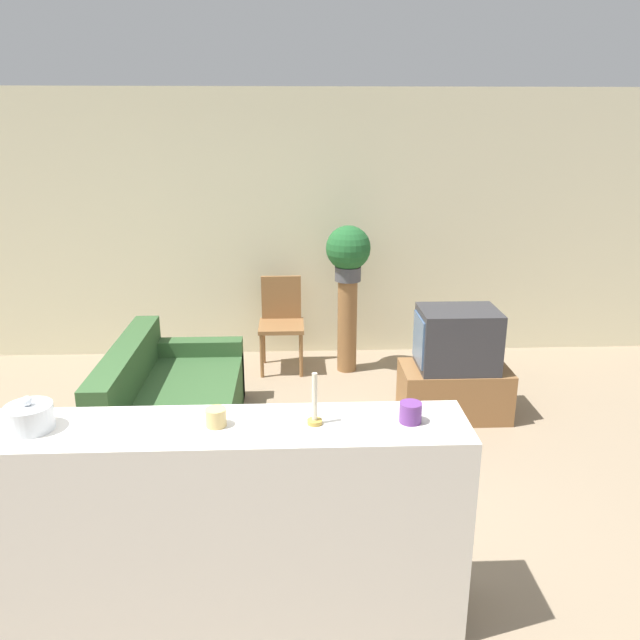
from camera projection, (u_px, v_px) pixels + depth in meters
ground_plane at (206, 565)px, 3.51m from camera, size 14.00×14.00×0.00m
wall_back at (243, 227)px, 6.36m from camera, size 9.00×0.06×2.70m
couch at (171, 407)px, 4.82m from camera, size 0.92×1.61×0.77m
tv_stand at (454, 391)px, 5.24m from camera, size 0.89×0.50×0.43m
television at (457, 339)px, 5.10m from camera, size 0.64×0.48×0.50m
wooden_chair at (281, 318)px, 6.19m from camera, size 0.44×0.44×0.92m
plant_stand at (347, 326)px, 6.13m from camera, size 0.19×0.19×0.92m
potted_plant at (348, 251)px, 5.90m from camera, size 0.43×0.43×0.53m
foreground_counter at (189, 528)px, 2.97m from camera, size 2.62×0.44×1.07m
decorative_bowl at (29, 417)px, 2.76m from camera, size 0.21×0.21×0.16m
candle_jar at (216, 417)px, 2.80m from camera, size 0.09×0.09×0.08m
candlestick at (315, 408)px, 2.81m from camera, size 0.07×0.07×0.25m
coffee_tin at (411, 412)px, 2.83m from camera, size 0.10×0.10×0.09m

